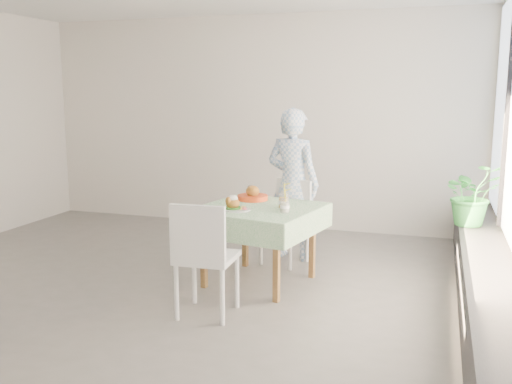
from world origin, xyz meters
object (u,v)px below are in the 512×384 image
(main_dish, at_px, (234,205))
(potted_plant, at_px, (472,194))
(chair_far, at_px, (285,238))
(juice_cup_orange, at_px, (284,201))
(cafe_table, at_px, (259,236))
(chair_near, at_px, (207,280))
(diner, at_px, (293,184))

(main_dish, bearing_deg, potted_plant, 28.75)
(main_dish, relative_size, potted_plant, 0.44)
(chair_far, height_order, juice_cup_orange, juice_cup_orange)
(main_dish, xyz_separation_m, potted_plant, (2.08, 1.14, 0.02))
(juice_cup_orange, height_order, potted_plant, potted_plant)
(cafe_table, height_order, chair_near, chair_near)
(chair_near, distance_m, diner, 1.89)
(cafe_table, distance_m, chair_near, 0.93)
(chair_far, distance_m, diner, 0.59)
(diner, height_order, juice_cup_orange, diner)
(cafe_table, relative_size, diner, 0.75)
(potted_plant, bearing_deg, main_dish, -151.25)
(cafe_table, bearing_deg, chair_near, -100.58)
(chair_far, relative_size, potted_plant, 1.41)
(main_dish, relative_size, juice_cup_orange, 1.01)
(diner, bearing_deg, main_dish, 89.83)
(cafe_table, bearing_deg, potted_plant, 25.46)
(chair_near, xyz_separation_m, main_dish, (0.00, 0.66, 0.49))
(diner, distance_m, juice_cup_orange, 0.91)
(chair_far, distance_m, main_dish, 1.08)
(diner, xyz_separation_m, main_dish, (-0.26, -1.13, -0.03))
(chair_far, bearing_deg, main_dish, -104.29)
(chair_far, distance_m, juice_cup_orange, 0.88)
(chair_far, bearing_deg, chair_near, -98.43)
(juice_cup_orange, relative_size, potted_plant, 0.44)
(chair_near, height_order, juice_cup_orange, juice_cup_orange)
(cafe_table, xyz_separation_m, potted_plant, (1.91, 0.91, 0.35))
(chair_near, bearing_deg, chair_far, 81.57)
(chair_far, height_order, chair_near, chair_near)
(main_dish, bearing_deg, diner, 77.14)
(chair_near, height_order, potted_plant, potted_plant)
(chair_near, bearing_deg, juice_cup_orange, 66.18)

